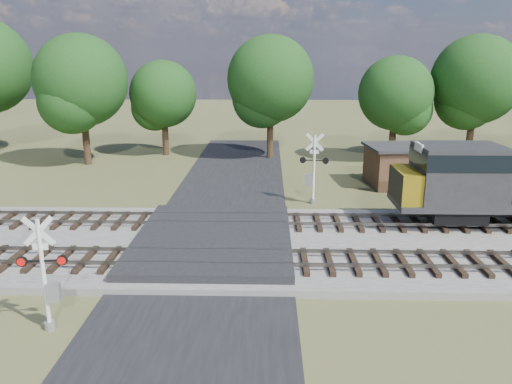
{
  "coord_description": "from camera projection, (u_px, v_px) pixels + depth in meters",
  "views": [
    {
      "loc": [
        2.5,
        -20.88,
        8.47
      ],
      "look_at": [
        1.9,
        2.0,
        2.22
      ],
      "focal_mm": 35.0,
      "sensor_mm": 36.0,
      "label": 1
    }
  ],
  "objects": [
    {
      "name": "ground",
      "position": [
        213.0,
        251.0,
        22.43
      ],
      "size": [
        160.0,
        160.0,
        0.0
      ],
      "primitive_type": "plane",
      "color": "#454A27",
      "rests_on": "ground"
    },
    {
      "name": "ballast_bed",
      "position": [
        433.0,
        246.0,
        22.62
      ],
      "size": [
        140.0,
        10.0,
        0.3
      ],
      "primitive_type": "cube",
      "color": "gray",
      "rests_on": "ground"
    },
    {
      "name": "road",
      "position": [
        213.0,
        250.0,
        22.42
      ],
      "size": [
        7.0,
        60.0,
        0.08
      ],
      "primitive_type": "cube",
      "color": "black",
      "rests_on": "ground"
    },
    {
      "name": "crossing_panel",
      "position": [
        214.0,
        240.0,
        22.83
      ],
      "size": [
        7.0,
        9.0,
        0.62
      ],
      "primitive_type": "cube",
      "color": "#262628",
      "rests_on": "ground"
    },
    {
      "name": "track_near",
      "position": [
        283.0,
        261.0,
        20.31
      ],
      "size": [
        140.0,
        2.6,
        0.33
      ],
      "color": "black",
      "rests_on": "ballast_bed"
    },
    {
      "name": "track_far",
      "position": [
        281.0,
        221.0,
        25.14
      ],
      "size": [
        140.0,
        2.6,
        0.33
      ],
      "color": "black",
      "rests_on": "ballast_bed"
    },
    {
      "name": "crossing_signal_near",
      "position": [
        47.0,
        284.0,
        15.58
      ],
      "size": [
        1.54,
        0.36,
        3.83
      ],
      "rotation": [
        0.0,
        0.0,
        0.11
      ],
      "color": "silver",
      "rests_on": "ground"
    },
    {
      "name": "crossing_signal_far",
      "position": [
        312.0,
        175.0,
        29.21
      ],
      "size": [
        1.69,
        0.41,
        4.21
      ],
      "rotation": [
        0.0,
        0.0,
        2.99
      ],
      "color": "silver",
      "rests_on": "ground"
    },
    {
      "name": "equipment_shed",
      "position": [
        397.0,
        165.0,
        33.44
      ],
      "size": [
        4.36,
        4.36,
        2.71
      ],
      "rotation": [
        0.0,
        0.0,
        0.1
      ],
      "color": "#442C1D",
      "rests_on": "ground"
    },
    {
      "name": "treeline",
      "position": [
        285.0,
        77.0,
        40.37
      ],
      "size": [
        78.73,
        12.19,
        11.76
      ],
      "color": "black",
      "rests_on": "ground"
    }
  ]
}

